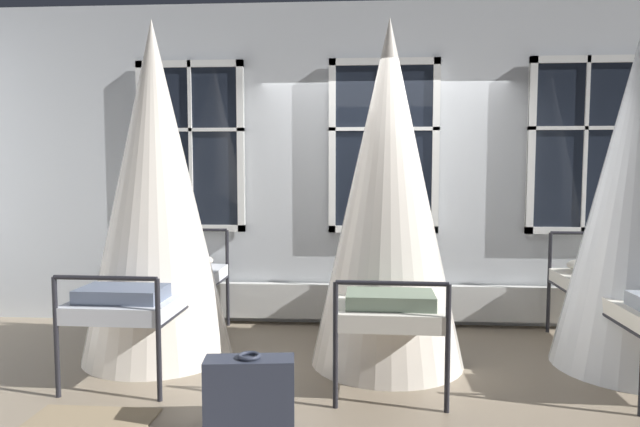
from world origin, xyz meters
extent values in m
plane|color=gray|center=(0.00, 0.00, 0.00)|extent=(19.41, 19.41, 0.00)
cube|color=silver|center=(0.00, 1.19, 1.65)|extent=(9.43, 0.10, 3.30)
cube|color=black|center=(-1.98, 1.08, 1.85)|extent=(1.11, 0.02, 1.76)
cube|color=silver|center=(-1.98, 1.08, 1.00)|extent=(1.11, 0.06, 0.07)
cube|color=silver|center=(-1.98, 1.08, 2.69)|extent=(1.11, 0.06, 0.07)
cube|color=silver|center=(-2.51, 1.08, 1.85)|extent=(0.07, 0.06, 1.76)
cube|color=silver|center=(-1.46, 1.08, 1.85)|extent=(0.07, 0.06, 1.76)
cube|color=silver|center=(-1.98, 1.08, 1.85)|extent=(0.04, 0.06, 1.76)
cube|color=silver|center=(-1.98, 1.08, 2.02)|extent=(1.11, 0.06, 0.04)
cube|color=black|center=(0.00, 1.08, 1.85)|extent=(1.11, 0.02, 1.76)
cube|color=silver|center=(0.00, 1.08, 1.00)|extent=(1.11, 0.06, 0.07)
cube|color=silver|center=(0.00, 1.08, 2.69)|extent=(1.11, 0.06, 0.07)
cube|color=silver|center=(-0.52, 1.08, 1.85)|extent=(0.07, 0.06, 1.76)
cube|color=silver|center=(0.52, 1.08, 1.85)|extent=(0.07, 0.06, 1.76)
cube|color=silver|center=(0.00, 1.08, 1.85)|extent=(0.04, 0.06, 1.76)
cube|color=silver|center=(0.00, 1.08, 2.02)|extent=(1.11, 0.06, 0.04)
cube|color=black|center=(1.98, 1.08, 1.85)|extent=(1.11, 0.02, 1.76)
cube|color=silver|center=(1.98, 1.08, 1.00)|extent=(1.11, 0.06, 0.07)
cube|color=silver|center=(1.98, 1.08, 2.69)|extent=(1.11, 0.06, 0.07)
cube|color=silver|center=(1.46, 1.08, 1.85)|extent=(0.07, 0.06, 1.76)
cube|color=silver|center=(2.51, 1.08, 1.85)|extent=(0.07, 0.06, 1.76)
cube|color=silver|center=(1.98, 1.08, 1.85)|extent=(0.04, 0.06, 1.76)
cube|color=silver|center=(1.98, 1.08, 2.02)|extent=(1.11, 0.06, 0.04)
cube|color=silver|center=(0.00, 1.06, 0.25)|extent=(4.57, 0.10, 0.36)
cylinder|color=black|center=(-2.34, 0.99, 0.50)|extent=(0.04, 0.04, 0.99)
cylinder|color=black|center=(-1.59, 0.97, 0.50)|extent=(0.04, 0.04, 0.99)
cylinder|color=black|center=(-2.39, -0.89, 0.43)|extent=(0.04, 0.04, 0.86)
cylinder|color=black|center=(-1.65, -0.91, 0.43)|extent=(0.04, 0.04, 0.86)
cylinder|color=black|center=(-2.36, 0.05, 0.52)|extent=(0.08, 1.88, 0.03)
cylinder|color=black|center=(-1.62, 0.03, 0.52)|extent=(0.08, 1.88, 0.03)
cylinder|color=black|center=(-1.97, 0.98, 0.99)|extent=(0.74, 0.05, 0.03)
cylinder|color=black|center=(-2.02, -0.90, 0.86)|extent=(0.74, 0.05, 0.03)
cube|color=silver|center=(-1.99, 0.04, 0.58)|extent=(0.81, 1.92, 0.12)
ellipsoid|color=beige|center=(-1.97, 0.74, 0.71)|extent=(0.59, 0.42, 0.14)
cube|color=slate|center=(-2.01, -0.64, 0.69)|extent=(0.63, 0.38, 0.10)
cone|color=silver|center=(-1.99, 0.04, 1.43)|extent=(1.26, 1.26, 2.87)
cylinder|color=black|center=(-0.36, 0.93, 0.50)|extent=(0.04, 0.04, 0.99)
cylinder|color=black|center=(0.38, 0.91, 0.50)|extent=(0.04, 0.04, 0.99)
cylinder|color=black|center=(-0.42, -0.94, 0.43)|extent=(0.04, 0.04, 0.86)
cylinder|color=black|center=(0.33, -0.97, 0.43)|extent=(0.04, 0.04, 0.86)
cylinder|color=black|center=(-0.39, -0.01, 0.52)|extent=(0.09, 1.88, 0.03)
cylinder|color=black|center=(0.36, -0.03, 0.52)|extent=(0.09, 1.88, 0.03)
cylinder|color=black|center=(0.01, 0.92, 0.99)|extent=(0.74, 0.05, 0.03)
cylinder|color=black|center=(-0.04, -0.96, 0.86)|extent=(0.74, 0.05, 0.03)
cube|color=silver|center=(-0.02, -0.02, 0.58)|extent=(0.82, 1.92, 0.12)
ellipsoid|color=beige|center=(0.00, 0.68, 0.71)|extent=(0.59, 0.42, 0.14)
cube|color=slate|center=(-0.04, -0.70, 0.69)|extent=(0.63, 0.38, 0.10)
cone|color=silver|center=(-0.02, -0.02, 1.42)|extent=(1.26, 1.26, 2.84)
cylinder|color=black|center=(1.63, 0.93, 0.50)|extent=(0.04, 0.04, 0.99)
cylinder|color=black|center=(2.38, 0.92, 0.50)|extent=(0.04, 0.04, 0.99)
cylinder|color=black|center=(1.61, -0.01, 0.52)|extent=(0.07, 1.88, 0.03)
cylinder|color=black|center=(2.00, 0.92, 0.99)|extent=(0.74, 0.05, 0.03)
cube|color=silver|center=(1.98, -0.01, 0.58)|extent=(0.81, 1.92, 0.12)
ellipsoid|color=#B7B2A3|center=(2.00, 0.68, 0.71)|extent=(0.59, 0.41, 0.14)
cone|color=white|center=(1.98, -0.01, 1.42)|extent=(1.26, 1.26, 2.85)
cube|color=#8E7A5B|center=(-1.98, -1.32, 0.01)|extent=(0.81, 0.57, 0.01)
cube|color=#2D3342|center=(-0.94, -1.25, 0.22)|extent=(0.58, 0.26, 0.44)
cube|color=tan|center=(-0.96, -1.15, 0.22)|extent=(0.50, 0.06, 0.03)
torus|color=#2D3342|center=(-0.94, -1.25, 0.46)|extent=(0.16, 0.16, 0.02)
camera|label=1|loc=(-0.30, -4.58, 1.62)|focal=31.05mm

